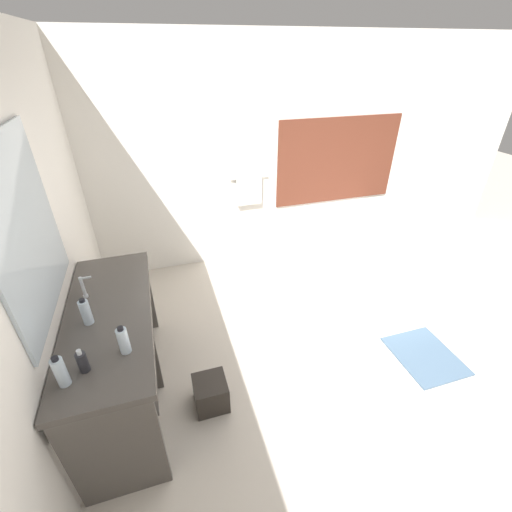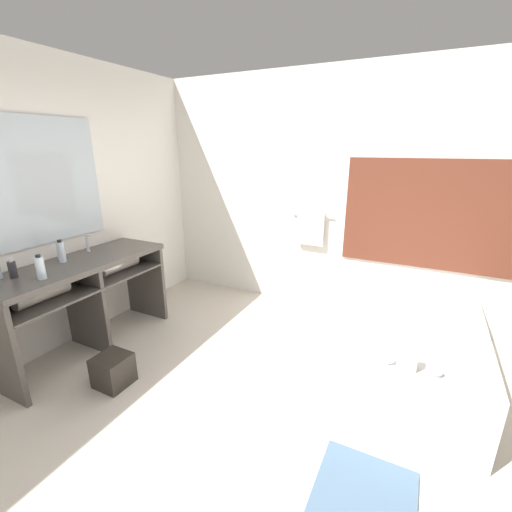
{
  "view_description": "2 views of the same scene",
  "coord_description": "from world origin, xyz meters",
  "px_view_note": "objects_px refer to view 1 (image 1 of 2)",
  "views": [
    {
      "loc": [
        -1.43,
        -1.8,
        2.51
      ],
      "look_at": [
        -0.62,
        0.82,
        0.84
      ],
      "focal_mm": 24.0,
      "sensor_mm": 36.0,
      "label": 1
    },
    {
      "loc": [
        0.87,
        -1.61,
        1.89
      ],
      "look_at": [
        -0.48,
        1.08,
        0.92
      ],
      "focal_mm": 24.0,
      "sensor_mm": 36.0,
      "label": 2
    }
  ],
  "objects_px": {
    "water_bottle_1": "(60,372)",
    "soap_dispenser": "(83,362)",
    "water_bottle_3": "(86,312)",
    "waste_bin": "(211,394)",
    "bathtub": "(364,255)",
    "water_bottle_2": "(123,340)"
  },
  "relations": [
    {
      "from": "bathtub",
      "to": "soap_dispenser",
      "type": "bearing_deg",
      "value": -152.83
    },
    {
      "from": "water_bottle_1",
      "to": "soap_dispenser",
      "type": "relative_size",
      "value": 1.29
    },
    {
      "from": "soap_dispenser",
      "to": "water_bottle_1",
      "type": "bearing_deg",
      "value": -144.79
    },
    {
      "from": "water_bottle_1",
      "to": "water_bottle_3",
      "type": "height_order",
      "value": "water_bottle_1"
    },
    {
      "from": "water_bottle_2",
      "to": "soap_dispenser",
      "type": "relative_size",
      "value": 1.23
    },
    {
      "from": "water_bottle_2",
      "to": "waste_bin",
      "type": "relative_size",
      "value": 0.76
    },
    {
      "from": "bathtub",
      "to": "water_bottle_3",
      "type": "height_order",
      "value": "water_bottle_3"
    },
    {
      "from": "soap_dispenser",
      "to": "waste_bin",
      "type": "distance_m",
      "value": 1.13
    },
    {
      "from": "bathtub",
      "to": "water_bottle_1",
      "type": "bearing_deg",
      "value": -152.55
    },
    {
      "from": "water_bottle_3",
      "to": "soap_dispenser",
      "type": "distance_m",
      "value": 0.43
    },
    {
      "from": "water_bottle_1",
      "to": "bathtub",
      "type": "bearing_deg",
      "value": 27.45
    },
    {
      "from": "waste_bin",
      "to": "soap_dispenser",
      "type": "bearing_deg",
      "value": -164.52
    },
    {
      "from": "bathtub",
      "to": "water_bottle_3",
      "type": "bearing_deg",
      "value": -160.05
    },
    {
      "from": "soap_dispenser",
      "to": "water_bottle_2",
      "type": "bearing_deg",
      "value": 19.96
    },
    {
      "from": "water_bottle_2",
      "to": "soap_dispenser",
      "type": "distance_m",
      "value": 0.24
    },
    {
      "from": "water_bottle_2",
      "to": "water_bottle_3",
      "type": "height_order",
      "value": "water_bottle_3"
    },
    {
      "from": "bathtub",
      "to": "waste_bin",
      "type": "bearing_deg",
      "value": -149.38
    },
    {
      "from": "water_bottle_1",
      "to": "waste_bin",
      "type": "distance_m",
      "value": 1.22
    },
    {
      "from": "bathtub",
      "to": "water_bottle_2",
      "type": "bearing_deg",
      "value": -152.26
    },
    {
      "from": "water_bottle_3",
      "to": "waste_bin",
      "type": "relative_size",
      "value": 0.78
    },
    {
      "from": "bathtub",
      "to": "water_bottle_3",
      "type": "distance_m",
      "value": 3.2
    },
    {
      "from": "waste_bin",
      "to": "bathtub",
      "type": "bearing_deg",
      "value": 30.62
    }
  ]
}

